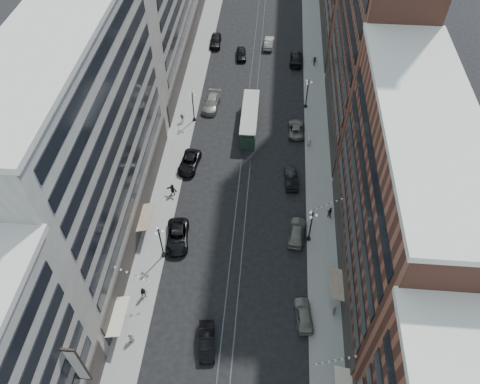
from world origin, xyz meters
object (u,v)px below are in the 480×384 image
(pedestrian_9, at_px, (314,61))
(lamppost_sw_far, at_px, (161,242))
(car_7, at_px, (189,163))
(car_14, at_px, (269,43))
(pedestrian_1, at_px, (131,337))
(car_10, at_px, (291,178))
(car_12, at_px, (296,58))
(car_5, at_px, (207,341))
(car_4, at_px, (304,315))
(car_extra_0, at_px, (297,232))
(lamppost_se_mid, at_px, (307,93))
(lamppost_sw_mid, at_px, (193,106))
(car_2, at_px, (178,237))
(pedestrian_6, at_px, (182,118))
(lamppost_se_far, at_px, (311,225))
(car_9, at_px, (216,41))
(streetcar, at_px, (250,120))
(pedestrian_8, at_px, (309,142))
(pedestrian_5, at_px, (172,190))
(car_11, at_px, (296,129))
(car_13, at_px, (241,54))
(car_8, at_px, (211,103))
(pedestrian_2, at_px, (144,293))

(pedestrian_9, bearing_deg, lamppost_sw_far, -103.95)
(car_7, relative_size, car_14, 1.15)
(pedestrian_1, height_order, car_10, pedestrian_1)
(car_12, bearing_deg, car_5, 82.86)
(car_4, xyz_separation_m, car_extra_0, (-0.76, 11.75, 0.08))
(lamppost_se_mid, bearing_deg, lamppost_sw_mid, -164.80)
(car_2, relative_size, pedestrian_6, 3.56)
(pedestrian_6, distance_m, pedestrian_9, 28.67)
(car_5, bearing_deg, lamppost_se_far, 45.35)
(car_9, bearing_deg, streetcar, -72.84)
(car_2, relative_size, pedestrian_8, 3.12)
(car_4, bearing_deg, pedestrian_9, -100.38)
(car_4, bearing_deg, car_5, 13.06)
(streetcar, height_order, pedestrian_5, streetcar)
(car_11, height_order, pedestrian_8, pedestrian_8)
(streetcar, xyz_separation_m, car_9, (-8.40, 24.59, -0.58))
(car_7, distance_m, car_13, 30.81)
(lamppost_se_mid, height_order, car_2, lamppost_se_mid)
(car_9, bearing_deg, car_2, -90.97)
(car_14, bearing_deg, car_13, 43.79)
(pedestrian_8, distance_m, pedestrian_9, 22.94)
(streetcar, bearing_deg, car_2, -108.20)
(lamppost_se_mid, bearing_deg, car_13, 129.72)
(car_5, relative_size, car_13, 1.06)
(lamppost_se_far, bearing_deg, car_2, -175.11)
(car_4, height_order, car_12, car_12)
(car_5, relative_size, car_7, 0.85)
(car_11, bearing_deg, lamppost_sw_far, 55.95)
(lamppost_sw_mid, bearing_deg, car_9, 88.08)
(lamppost_se_mid, distance_m, car_4, 39.28)
(car_5, bearing_deg, car_14, 78.19)
(lamppost_sw_mid, distance_m, lamppost_se_far, 29.45)
(car_9, distance_m, car_10, 39.59)
(pedestrian_1, relative_size, car_7, 0.29)
(car_8, distance_m, pedestrian_6, 6.19)
(lamppost_se_far, bearing_deg, streetcar, 112.47)
(car_7, height_order, car_extra_0, car_extra_0)
(streetcar, distance_m, car_12, 21.01)
(car_13, bearing_deg, car_2, -101.72)
(lamppost_se_far, height_order, car_12, lamppost_se_far)
(car_11, bearing_deg, lamppost_se_mid, -105.03)
(lamppost_sw_mid, xyz_separation_m, lamppost_se_far, (18.40, -23.00, 0.00))
(car_2, distance_m, pedestrian_2, 8.95)
(pedestrian_1, relative_size, car_12, 0.28)
(lamppost_se_far, relative_size, car_7, 0.98)
(streetcar, height_order, car_9, streetcar)
(car_9, relative_size, car_11, 1.02)
(car_4, height_order, car_7, car_4)
(lamppost_sw_far, bearing_deg, car_13, 82.38)
(car_9, bearing_deg, car_7, -91.66)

